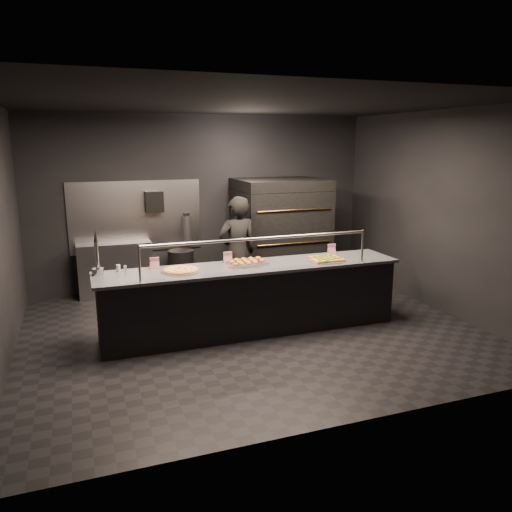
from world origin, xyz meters
name	(u,v)px	position (x,y,z in m)	size (l,w,h in m)	color
room	(249,222)	(-0.02, 0.05, 1.50)	(6.04, 6.00, 3.00)	black
service_counter	(252,298)	(0.00, 0.00, 0.46)	(4.10, 0.78, 1.37)	black
pizza_oven	(280,233)	(1.20, 1.90, 0.97)	(1.50, 1.23, 1.91)	black
prep_shelf	(116,269)	(-1.60, 2.32, 0.45)	(1.20, 0.35, 0.90)	#99999E
towel_dispenser	(154,202)	(-0.90, 2.39, 1.55)	(0.30, 0.20, 0.35)	black
fire_extinguisher	(187,228)	(-0.35, 2.40, 1.06)	(0.14, 0.14, 0.51)	#B2B2B7
beer_tap	(97,262)	(-1.95, 0.20, 1.08)	(0.15, 0.21, 0.56)	silver
round_pizza	(181,270)	(-0.95, 0.02, 0.94)	(0.51, 0.51, 0.03)	silver
slider_tray_a	(244,264)	(-0.10, 0.04, 0.95)	(0.48, 0.40, 0.07)	silver
slider_tray_b	(249,262)	(0.00, 0.11, 0.95)	(0.48, 0.37, 0.07)	silver
square_pizza	(326,259)	(1.07, -0.07, 0.94)	(0.52, 0.52, 0.05)	silver
condiment_jar	(120,268)	(-1.67, 0.28, 0.96)	(0.13, 0.05, 0.09)	silver
tent_cards	(242,256)	(-0.05, 0.28, 1.00)	(2.71, 0.04, 0.15)	white
trash_bin	(181,271)	(-0.52, 2.16, 0.36)	(0.44, 0.44, 0.73)	black
worker	(237,252)	(0.15, 1.10, 0.87)	(0.63, 0.42, 1.73)	black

